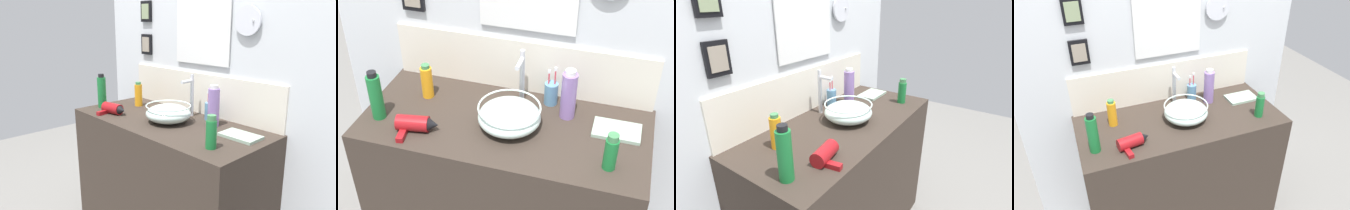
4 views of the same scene
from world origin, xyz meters
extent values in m
cube|color=#382D26|center=(0.00, 0.00, 0.46)|extent=(1.27, 0.57, 0.91)
cube|color=silver|center=(0.00, 0.31, 1.21)|extent=(1.89, 0.06, 2.41)
cube|color=silver|center=(0.00, 0.28, 1.04)|extent=(1.25, 0.02, 0.26)
cube|color=white|center=(0.02, 0.28, 1.45)|extent=(0.38, 0.01, 0.37)
cube|color=white|center=(0.02, 0.27, 1.45)|extent=(0.44, 0.01, 0.43)
cylinder|color=silver|center=(0.36, 0.26, 1.50)|extent=(0.16, 0.01, 0.16)
cylinder|color=silver|center=(0.40, 0.28, 1.50)|extent=(0.01, 0.06, 0.01)
cube|color=black|center=(-0.52, 0.27, 1.33)|extent=(0.11, 0.02, 0.15)
cube|color=gray|center=(-0.52, 0.26, 1.33)|extent=(0.08, 0.01, 0.11)
ellipsoid|color=silver|center=(0.03, -0.02, 0.96)|extent=(0.27, 0.27, 0.11)
torus|color=silver|center=(0.03, -0.02, 1.01)|extent=(0.27, 0.27, 0.01)
torus|color=#B2B7BC|center=(0.03, -0.02, 0.91)|extent=(0.10, 0.10, 0.01)
cylinder|color=silver|center=(0.03, 0.19, 1.03)|extent=(0.02, 0.02, 0.24)
cylinder|color=silver|center=(0.03, 0.14, 1.14)|extent=(0.02, 0.09, 0.02)
cylinder|color=silver|center=(0.03, 0.19, 1.16)|extent=(0.02, 0.02, 0.03)
cylinder|color=maroon|center=(-0.36, -0.16, 0.95)|extent=(0.15, 0.09, 0.07)
cone|color=black|center=(-0.27, -0.14, 0.95)|extent=(0.05, 0.07, 0.06)
cube|color=maroon|center=(-0.39, -0.21, 0.92)|extent=(0.05, 0.09, 0.02)
cylinder|color=#598CB2|center=(0.16, 0.21, 0.96)|extent=(0.06, 0.06, 0.11)
cylinder|color=#D83F4C|center=(0.18, 0.21, 1.00)|extent=(0.01, 0.01, 0.17)
cube|color=white|center=(0.18, 0.21, 1.10)|extent=(0.01, 0.01, 0.02)
cylinder|color=#D83F4C|center=(0.15, 0.21, 0.99)|extent=(0.01, 0.01, 0.16)
cube|color=white|center=(0.15, 0.21, 1.08)|extent=(0.01, 0.01, 0.02)
cylinder|color=#197233|center=(0.47, -0.15, 0.98)|extent=(0.05, 0.05, 0.14)
cylinder|color=#3F7F4C|center=(0.47, -0.15, 1.06)|extent=(0.04, 0.04, 0.03)
cylinder|color=#197233|center=(-0.55, -0.12, 1.02)|extent=(0.06, 0.06, 0.21)
cylinder|color=black|center=(-0.55, -0.12, 1.13)|extent=(0.04, 0.04, 0.02)
cylinder|color=orange|center=(-0.40, 0.10, 0.99)|extent=(0.05, 0.05, 0.15)
cylinder|color=#3F7F4C|center=(-0.40, 0.10, 1.07)|extent=(0.04, 0.04, 0.02)
cylinder|color=#8C6BB2|center=(0.25, 0.13, 1.02)|extent=(0.07, 0.07, 0.22)
cylinder|color=silver|center=(0.25, 0.13, 1.14)|extent=(0.05, 0.05, 0.02)
cube|color=#99B29E|center=(0.48, 0.08, 0.92)|extent=(0.20, 0.13, 0.02)
camera|label=1|loc=(1.41, -1.30, 1.50)|focal=35.00mm
camera|label=2|loc=(0.47, -1.54, 2.19)|focal=50.00mm
camera|label=3|loc=(-1.11, -0.77, 1.56)|focal=28.00mm
camera|label=4|loc=(-0.63, -1.59, 2.05)|focal=35.00mm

